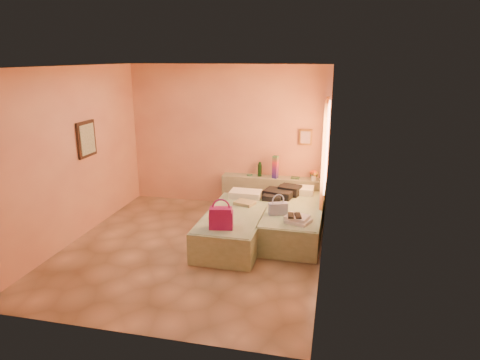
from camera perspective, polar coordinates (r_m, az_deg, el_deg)
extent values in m
plane|color=tan|center=(6.95, -6.25, -8.95)|extent=(4.50, 4.50, 0.00)
cube|color=#F2AF81|center=(8.59, -1.68, 5.86)|extent=(4.00, 0.02, 2.80)
cube|color=#F2AF81|center=(7.38, -21.49, 3.01)|extent=(0.02, 4.50, 2.80)
cube|color=#F2AF81|center=(6.13, 11.33, 1.31)|extent=(0.02, 4.50, 2.80)
cube|color=silver|center=(6.29, -7.05, 14.80)|extent=(4.00, 4.50, 0.02)
cube|color=#FCC79C|center=(7.32, 11.54, 4.53)|extent=(0.02, 1.10, 1.40)
cube|color=#FF923C|center=(7.26, 11.03, 1.61)|extent=(0.05, 0.55, 2.20)
cube|color=#FF923C|center=(7.84, 11.20, 2.68)|extent=(0.05, 0.45, 2.20)
cube|color=#311F16|center=(7.65, -19.80, 5.15)|extent=(0.04, 0.50, 0.60)
cube|color=gold|center=(8.30, 8.74, 5.67)|extent=(0.25, 0.04, 0.30)
cube|color=#A0A688|center=(8.52, 4.50, -1.73)|extent=(2.05, 0.30, 0.65)
cube|color=#A7C29C|center=(7.04, -0.60, -6.27)|extent=(0.93, 2.01, 0.50)
cube|color=#A7C29C|center=(7.33, 7.13, -5.48)|extent=(0.93, 2.01, 0.50)
cylinder|color=#13341C|center=(8.44, 2.65, 1.40)|extent=(0.09, 0.09, 0.27)
cube|color=#A51468|center=(8.31, 4.74, 1.73)|extent=(0.12, 0.12, 0.44)
cylinder|color=#447E65|center=(8.51, 1.30, 0.68)|extent=(0.15, 0.15, 0.03)
cube|color=#2A4F38|center=(8.38, 7.39, 0.30)|extent=(0.17, 0.13, 0.03)
cube|color=white|center=(8.29, 9.82, 0.77)|extent=(0.23, 0.23, 0.24)
cube|color=#A51468|center=(6.29, -2.53, -5.05)|extent=(0.37, 0.25, 0.32)
cube|color=tan|center=(7.31, 0.65, -3.07)|extent=(0.38, 0.34, 0.05)
cube|color=black|center=(7.71, 5.53, -1.69)|extent=(0.63, 0.63, 0.16)
cube|color=#40529B|center=(6.87, 5.08, -3.82)|extent=(0.33, 0.22, 0.19)
cube|color=white|center=(6.59, 7.77, -5.23)|extent=(0.43, 0.40, 0.10)
cube|color=black|center=(6.55, 7.26, -4.75)|extent=(0.20, 0.25, 0.02)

